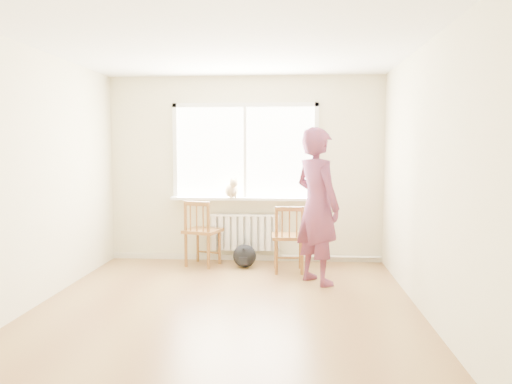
% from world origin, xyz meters
% --- Properties ---
extents(floor, '(4.50, 4.50, 0.00)m').
position_xyz_m(floor, '(0.00, 0.00, 0.00)').
color(floor, olive).
rests_on(floor, ground).
extents(ceiling, '(4.50, 4.50, 0.00)m').
position_xyz_m(ceiling, '(0.00, 0.00, 2.70)').
color(ceiling, white).
rests_on(ceiling, back_wall).
extents(back_wall, '(4.00, 0.01, 2.70)m').
position_xyz_m(back_wall, '(0.00, 2.25, 1.35)').
color(back_wall, beige).
rests_on(back_wall, ground).
extents(window, '(2.12, 0.05, 1.42)m').
position_xyz_m(window, '(0.00, 2.22, 1.66)').
color(window, white).
rests_on(window, back_wall).
extents(windowsill, '(2.15, 0.22, 0.04)m').
position_xyz_m(windowsill, '(0.00, 2.14, 0.93)').
color(windowsill, white).
rests_on(windowsill, back_wall).
extents(radiator, '(1.00, 0.12, 0.55)m').
position_xyz_m(radiator, '(0.00, 2.16, 0.44)').
color(radiator, white).
rests_on(radiator, back_wall).
extents(heating_pipe, '(1.40, 0.04, 0.04)m').
position_xyz_m(heating_pipe, '(1.25, 2.19, 0.08)').
color(heating_pipe, silver).
rests_on(heating_pipe, back_wall).
extents(baseboard, '(4.00, 0.03, 0.08)m').
position_xyz_m(baseboard, '(0.00, 2.23, 0.04)').
color(baseboard, beige).
rests_on(baseboard, ground).
extents(chair_left, '(0.57, 0.56, 0.93)m').
position_xyz_m(chair_left, '(-0.59, 1.81, 0.47)').
color(chair_left, brown).
rests_on(chair_left, floor).
extents(chair_right, '(0.47, 0.45, 0.90)m').
position_xyz_m(chair_right, '(0.65, 1.55, 0.45)').
color(chair_right, brown).
rests_on(chair_right, floor).
extents(person, '(0.79, 0.83, 1.91)m').
position_xyz_m(person, '(0.99, 1.07, 0.96)').
color(person, '#B93D4C').
rests_on(person, floor).
extents(cat, '(0.28, 0.43, 0.30)m').
position_xyz_m(cat, '(-0.18, 2.05, 1.07)').
color(cat, beige).
rests_on(cat, windowsill).
extents(backpack, '(0.38, 0.33, 0.32)m').
position_xyz_m(backpack, '(0.03, 1.79, 0.16)').
color(backpack, black).
rests_on(backpack, floor).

